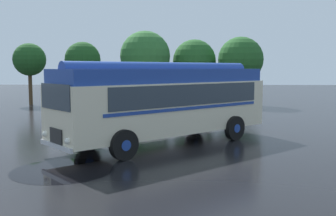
{
  "coord_description": "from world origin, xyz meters",
  "views": [
    {
      "loc": [
        1.23,
        -16.62,
        3.24
      ],
      "look_at": [
        0.72,
        1.48,
        1.4
      ],
      "focal_mm": 42.0,
      "sensor_mm": 36.0,
      "label": 1
    }
  ],
  "objects": [
    {
      "name": "tree_far_left",
      "position": [
        -12.08,
        18.12,
        3.97
      ],
      "size": [
        2.88,
        2.88,
        5.44
      ],
      "color": "#4C3823",
      "rests_on": "ground"
    },
    {
      "name": "tree_centre",
      "position": [
        -1.76,
        18.14,
        4.24
      ],
      "size": [
        4.42,
        4.42,
        6.51
      ],
      "color": "#4C3823",
      "rests_on": "ground"
    },
    {
      "name": "car_near_left",
      "position": [
        -5.89,
        10.59,
        0.85
      ],
      "size": [
        2.1,
        4.27,
        1.66
      ],
      "color": "#144C28",
      "rests_on": "ground"
    },
    {
      "name": "tree_far_right",
      "position": [
        6.66,
        17.97,
        4.01
      ],
      "size": [
        3.94,
        3.94,
        5.97
      ],
      "color": "#4C3823",
      "rests_on": "ground"
    },
    {
      "name": "tree_right_of_centre",
      "position": [
        2.53,
        19.26,
        3.9
      ],
      "size": [
        3.91,
        3.91,
        5.84
      ],
      "color": "#4C3823",
      "rests_on": "ground"
    },
    {
      "name": "ground_plane",
      "position": [
        0.0,
        0.0,
        0.0
      ],
      "size": [
        120.0,
        120.0,
        0.0
      ],
      "primitive_type": "plane",
      "color": "black"
    },
    {
      "name": "car_far_right",
      "position": [
        2.38,
        11.14,
        0.85
      ],
      "size": [
        2.06,
        4.25,
        1.66
      ],
      "color": "silver",
      "rests_on": "ground"
    },
    {
      "name": "tree_left_of_centre",
      "position": [
        -7.25,
        18.03,
        4.05
      ],
      "size": [
        3.13,
        3.13,
        5.56
      ],
      "color": "#4C3823",
      "rests_on": "ground"
    },
    {
      "name": "vintage_bus",
      "position": [
        0.72,
        -0.03,
        1.89
      ],
      "size": [
        9.12,
        8.58,
        3.49
      ],
      "color": "beige",
      "rests_on": "ground"
    },
    {
      "name": "car_mid_left",
      "position": [
        -3.37,
        10.69,
        0.85
      ],
      "size": [
        2.21,
        4.32,
        1.66
      ],
      "color": "#144C28",
      "rests_on": "ground"
    },
    {
      "name": "car_mid_right",
      "position": [
        -0.47,
        10.91,
        0.85
      ],
      "size": [
        2.14,
        4.29,
        1.66
      ],
      "color": "silver",
      "rests_on": "ground"
    },
    {
      "name": "puddle_patch",
      "position": [
        -2.46,
        -4.49,
        0.0
      ],
      "size": [
        3.24,
        3.24,
        0.01
      ],
      "primitive_type": "cylinder",
      "color": "black",
      "rests_on": "ground"
    }
  ]
}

